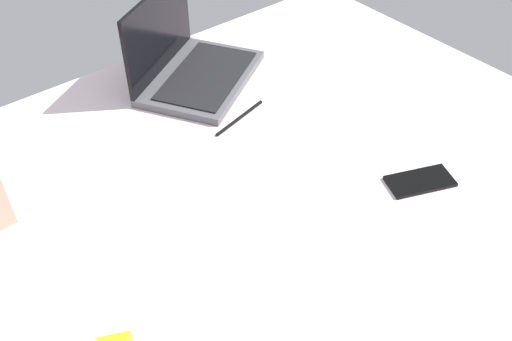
# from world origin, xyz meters

# --- Properties ---
(bed_mattress) EXTENTS (1.80, 1.40, 0.18)m
(bed_mattress) POSITION_xyz_m (0.00, 0.00, 0.09)
(bed_mattress) COLOR silver
(bed_mattress) RESTS_ON ground
(laptop) EXTENTS (0.40, 0.37, 0.23)m
(laptop) POSITION_xyz_m (0.24, 0.51, 0.22)
(laptop) COLOR #4C4C51
(laptop) RESTS_ON bed_mattress
(cell_phone) EXTENTS (0.16, 0.12, 0.01)m
(cell_phone) POSITION_xyz_m (0.39, -0.12, 0.18)
(cell_phone) COLOR black
(cell_phone) RESTS_ON bed_mattress
(charger_cable) EXTENTS (0.17, 0.04, 0.01)m
(charger_cable) POSITION_xyz_m (0.23, 0.29, 0.18)
(charger_cable) COLOR black
(charger_cable) RESTS_ON bed_mattress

